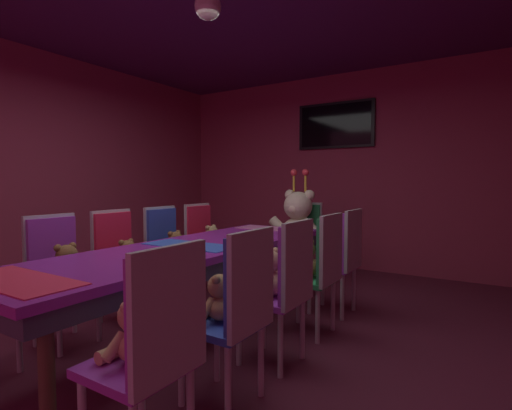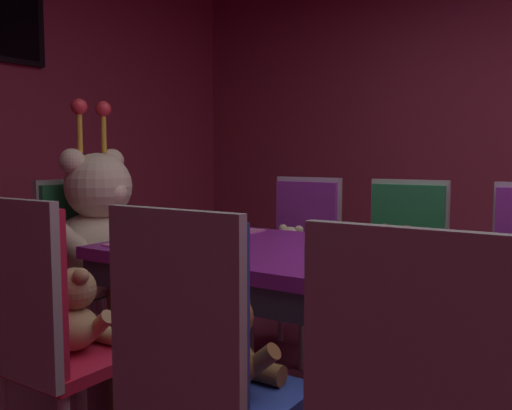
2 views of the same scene
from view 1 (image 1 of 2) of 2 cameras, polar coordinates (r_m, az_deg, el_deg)
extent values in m
plane|color=#591E33|center=(3.33, -9.40, -18.52)|extent=(7.90, 7.90, 0.00)
cube|color=#99334C|center=(5.88, 11.74, 4.88)|extent=(5.20, 0.12, 2.80)
cube|color=#99334C|center=(5.20, -31.58, 4.66)|extent=(0.12, 6.40, 2.80)
cube|color=purple|center=(3.13, -9.53, -6.29)|extent=(0.90, 3.05, 0.05)
cube|color=#33333F|center=(3.15, -9.51, -7.64)|extent=(0.88, 2.99, 0.10)
cylinder|color=#4C3826|center=(4.14, 7.60, -9.13)|extent=(0.07, 0.07, 0.69)
cylinder|color=#4C3826|center=(2.12, -28.11, -22.01)|extent=(0.07, 0.07, 0.69)
cylinder|color=#4C3826|center=(4.50, -1.37, -8.07)|extent=(0.07, 0.07, 0.69)
cube|color=#E52D4C|center=(2.35, -31.44, -9.32)|extent=(0.77, 0.32, 0.01)
cube|color=blue|center=(3.13, -9.53, -5.78)|extent=(0.77, 0.32, 0.01)
cube|color=pink|center=(4.18, 2.42, -3.44)|extent=(0.77, 0.32, 0.01)
cylinder|color=#B2B2B7|center=(3.10, -31.21, -16.49)|extent=(0.04, 0.04, 0.42)
cube|color=purple|center=(3.37, -25.87, -10.69)|extent=(0.40, 0.40, 0.04)
cube|color=purple|center=(3.47, -27.56, -5.78)|extent=(0.05, 0.38, 0.50)
cube|color=#B2B2B7|center=(3.48, -27.74, -5.74)|extent=(0.03, 0.41, 0.55)
cylinder|color=#B2B2B7|center=(3.38, -21.91, -14.56)|extent=(0.04, 0.04, 0.42)
cylinder|color=#B2B2B7|center=(3.22, -26.70, -15.62)|extent=(0.04, 0.04, 0.42)
cylinder|color=#B2B2B7|center=(3.64, -24.94, -13.36)|extent=(0.04, 0.04, 0.42)
cylinder|color=#B2B2B7|center=(3.48, -29.51, -14.23)|extent=(0.04, 0.04, 0.42)
ellipsoid|color=brown|center=(3.34, -25.91, -8.92)|extent=(0.20, 0.20, 0.16)
sphere|color=brown|center=(3.30, -25.82, -6.56)|extent=(0.16, 0.16, 0.16)
sphere|color=#99663C|center=(3.26, -25.31, -6.89)|extent=(0.06, 0.06, 0.06)
sphere|color=brown|center=(3.34, -25.14, -5.42)|extent=(0.06, 0.06, 0.06)
sphere|color=brown|center=(3.28, -26.88, -5.62)|extent=(0.06, 0.06, 0.06)
cylinder|color=brown|center=(3.36, -24.12, -8.54)|extent=(0.05, 0.14, 0.13)
cylinder|color=brown|center=(3.26, -27.02, -8.99)|extent=(0.05, 0.14, 0.13)
cylinder|color=brown|center=(3.28, -23.91, -10.06)|extent=(0.07, 0.15, 0.07)
cylinder|color=brown|center=(3.22, -25.46, -10.33)|extent=(0.07, 0.15, 0.07)
cube|color=red|center=(3.71, -18.29, -9.24)|extent=(0.40, 0.40, 0.04)
cube|color=red|center=(3.80, -20.10, -4.83)|extent=(0.05, 0.38, 0.50)
cube|color=#B2B2B7|center=(3.81, -20.29, -4.80)|extent=(0.03, 0.41, 0.55)
cylinder|color=#B2B2B7|center=(3.75, -14.69, -12.67)|extent=(0.04, 0.04, 0.42)
cylinder|color=#B2B2B7|center=(3.55, -18.58, -13.66)|extent=(0.04, 0.04, 0.42)
cylinder|color=#B2B2B7|center=(3.98, -17.91, -11.77)|extent=(0.04, 0.04, 0.42)
cylinder|color=#B2B2B7|center=(3.79, -21.71, -12.61)|extent=(0.04, 0.04, 0.42)
ellipsoid|color=brown|center=(3.69, -18.31, -7.80)|extent=(0.17, 0.17, 0.14)
sphere|color=brown|center=(3.65, -18.20, -5.94)|extent=(0.14, 0.14, 0.14)
sphere|color=#99663C|center=(3.62, -17.73, -6.18)|extent=(0.05, 0.05, 0.05)
sphere|color=brown|center=(3.69, -17.75, -5.03)|extent=(0.05, 0.05, 0.05)
sphere|color=brown|center=(3.63, -18.99, -5.20)|extent=(0.05, 0.05, 0.05)
cylinder|color=brown|center=(3.71, -16.95, -7.48)|extent=(0.05, 0.12, 0.11)
cylinder|color=brown|center=(3.60, -19.01, -7.84)|extent=(0.05, 0.12, 0.11)
cylinder|color=brown|center=(3.64, -16.62, -8.64)|extent=(0.06, 0.13, 0.06)
cylinder|color=brown|center=(3.58, -17.72, -8.86)|extent=(0.06, 0.13, 0.06)
cube|color=#2D47B2|center=(4.08, -11.77, -8.00)|extent=(0.40, 0.40, 0.04)
cube|color=#2D47B2|center=(4.16, -13.60, -4.02)|extent=(0.05, 0.38, 0.50)
cube|color=#B2B2B7|center=(4.17, -13.81, -4.00)|extent=(0.03, 0.41, 0.55)
cylinder|color=#B2B2B7|center=(4.14, -8.53, -11.06)|extent=(0.04, 0.04, 0.42)
cylinder|color=#B2B2B7|center=(3.91, -11.67, -11.96)|extent=(0.04, 0.04, 0.42)
cylinder|color=#B2B2B7|center=(4.35, -11.78, -10.39)|extent=(0.04, 0.04, 0.42)
cylinder|color=#B2B2B7|center=(4.13, -14.93, -11.16)|extent=(0.04, 0.04, 0.42)
ellipsoid|color=brown|center=(4.06, -11.78, -6.62)|extent=(0.18, 0.18, 0.14)
sphere|color=brown|center=(4.03, -11.64, -4.83)|extent=(0.14, 0.14, 0.14)
sphere|color=#99663C|center=(3.99, -11.13, -5.04)|extent=(0.05, 0.05, 0.05)
sphere|color=brown|center=(4.07, -11.29, -3.97)|extent=(0.05, 0.05, 0.05)
sphere|color=brown|center=(3.99, -12.36, -4.12)|extent=(0.05, 0.05, 0.05)
cylinder|color=brown|center=(4.09, -10.53, -6.31)|extent=(0.05, 0.13, 0.12)
cylinder|color=brown|center=(3.97, -12.31, -6.65)|extent=(0.05, 0.13, 0.12)
cylinder|color=brown|center=(4.02, -10.09, -7.40)|extent=(0.06, 0.13, 0.06)
cylinder|color=brown|center=(3.95, -11.03, -7.59)|extent=(0.06, 0.13, 0.06)
cube|color=red|center=(4.54, -6.59, -6.77)|extent=(0.40, 0.40, 0.04)
cube|color=red|center=(4.62, -8.36, -3.23)|extent=(0.05, 0.38, 0.50)
cube|color=#B2B2B7|center=(4.63, -8.56, -3.21)|extent=(0.03, 0.41, 0.55)
cylinder|color=#B2B2B7|center=(4.62, -3.74, -9.50)|extent=(0.04, 0.04, 0.42)
cylinder|color=#B2B2B7|center=(4.37, -6.24, -10.26)|extent=(0.04, 0.04, 0.42)
cylinder|color=#B2B2B7|center=(4.81, -6.86, -9.00)|extent=(0.04, 0.04, 0.42)
cylinder|color=#B2B2B7|center=(4.57, -9.43, -9.67)|extent=(0.04, 0.04, 0.42)
ellipsoid|color=tan|center=(4.53, -6.60, -5.54)|extent=(0.18, 0.18, 0.14)
sphere|color=tan|center=(4.50, -6.45, -3.93)|extent=(0.14, 0.14, 0.14)
sphere|color=tan|center=(4.47, -5.96, -4.11)|extent=(0.05, 0.05, 0.05)
sphere|color=tan|center=(4.54, -6.19, -3.17)|extent=(0.05, 0.05, 0.05)
sphere|color=tan|center=(4.46, -7.05, -3.30)|extent=(0.05, 0.05, 0.05)
cylinder|color=tan|center=(4.57, -5.53, -5.26)|extent=(0.05, 0.13, 0.12)
cylinder|color=tan|center=(4.43, -6.95, -5.54)|extent=(0.05, 0.13, 0.12)
cylinder|color=tan|center=(4.50, -5.05, -6.20)|extent=(0.06, 0.13, 0.06)
cylinder|color=tan|center=(4.43, -5.80, -6.37)|extent=(0.06, 0.13, 0.06)
cube|color=purple|center=(1.90, -16.89, -21.58)|extent=(0.40, 0.40, 0.04)
cube|color=purple|center=(1.68, -12.89, -15.04)|extent=(0.05, 0.38, 0.50)
cube|color=#B2B2B7|center=(1.67, -12.35, -15.20)|extent=(0.03, 0.41, 0.55)
cylinder|color=#B2B2B7|center=(2.21, -16.32, -24.53)|extent=(0.04, 0.04, 0.42)
ellipsoid|color=tan|center=(1.86, -16.94, -18.87)|extent=(0.17, 0.17, 0.14)
sphere|color=tan|center=(1.83, -17.34, -15.10)|extent=(0.14, 0.14, 0.14)
sphere|color=tan|center=(1.87, -18.31, -15.07)|extent=(0.05, 0.05, 0.05)
sphere|color=tan|center=(1.77, -18.37, -13.97)|extent=(0.05, 0.05, 0.05)
sphere|color=tan|center=(1.84, -15.77, -13.30)|extent=(0.05, 0.05, 0.05)
cylinder|color=tan|center=(1.83, -19.90, -18.84)|extent=(0.05, 0.12, 0.12)
cylinder|color=tan|center=(1.94, -15.64, -17.53)|extent=(0.05, 0.12, 0.12)
cylinder|color=tan|center=(1.94, -20.35, -19.56)|extent=(0.06, 0.13, 0.06)
cylinder|color=tan|center=(1.99, -18.12, -18.89)|extent=(0.06, 0.13, 0.06)
cube|color=#2D47B2|center=(2.30, -5.01, -16.91)|extent=(0.40, 0.40, 0.04)
cube|color=#2D47B2|center=(2.12, -1.10, -11.03)|extent=(0.05, 0.38, 0.50)
cube|color=#B2B2B7|center=(2.11, -0.60, -11.11)|extent=(0.03, 0.41, 0.55)
cylinder|color=#B2B2B7|center=(2.43, 0.72, -21.65)|extent=(0.04, 0.04, 0.42)
cylinder|color=#B2B2B7|center=(2.19, -4.09, -24.59)|extent=(0.04, 0.04, 0.42)
cylinder|color=#B2B2B7|center=(2.60, -5.69, -19.96)|extent=(0.04, 0.04, 0.42)
cylinder|color=#B2B2B7|center=(2.38, -10.83, -22.32)|extent=(0.04, 0.04, 0.42)
ellipsoid|color=#9E7247|center=(2.27, -5.02, -14.69)|extent=(0.17, 0.17, 0.13)
sphere|color=#9E7247|center=(2.25, -5.34, -11.68)|extent=(0.13, 0.13, 0.13)
sphere|color=tan|center=(2.28, -6.27, -11.74)|extent=(0.05, 0.05, 0.05)
sphere|color=#9E7247|center=(2.19, -5.86, -10.73)|extent=(0.05, 0.05, 0.05)
sphere|color=#9E7247|center=(2.27, -4.25, -10.23)|extent=(0.05, 0.05, 0.05)
cylinder|color=#9E7247|center=(2.23, -7.10, -14.72)|extent=(0.05, 0.12, 0.11)
cylinder|color=#9E7247|center=(2.35, -4.44, -13.71)|extent=(0.05, 0.12, 0.11)
cylinder|color=#9E7247|center=(2.32, -7.94, -15.51)|extent=(0.06, 0.13, 0.06)
cylinder|color=#9E7247|center=(2.39, -6.51, -14.97)|extent=(0.06, 0.13, 0.06)
cube|color=purple|center=(2.76, 2.23, -13.47)|extent=(0.40, 0.40, 0.04)
cube|color=purple|center=(2.61, 5.71, -8.34)|extent=(0.05, 0.38, 0.50)
cube|color=#B2B2B7|center=(2.60, 6.14, -8.38)|extent=(0.03, 0.41, 0.55)
cylinder|color=#B2B2B7|center=(2.89, 6.76, -17.46)|extent=(0.04, 0.04, 0.42)
cylinder|color=#B2B2B7|center=(2.63, 3.57, -19.66)|extent=(0.04, 0.04, 0.42)
cylinder|color=#B2B2B7|center=(3.04, 1.07, -16.42)|extent=(0.04, 0.04, 0.42)
cylinder|color=#B2B2B7|center=(2.79, -2.52, -18.30)|extent=(0.04, 0.04, 0.42)
ellipsoid|color=tan|center=(2.73, 2.24, -11.28)|extent=(0.20, 0.20, 0.16)
sphere|color=tan|center=(2.70, 1.91, -8.24)|extent=(0.16, 0.16, 0.16)
sphere|color=tan|center=(2.73, 0.91, -8.37)|extent=(0.06, 0.06, 0.06)
sphere|color=tan|center=(2.63, 1.58, -7.21)|extent=(0.06, 0.06, 0.06)
sphere|color=tan|center=(2.73, 2.89, -6.81)|extent=(0.06, 0.06, 0.06)
cylinder|color=tan|center=(2.66, 0.34, -11.29)|extent=(0.06, 0.14, 0.13)
cylinder|color=tan|center=(2.83, 2.54, -10.41)|extent=(0.06, 0.14, 0.13)
cylinder|color=tan|center=(2.76, -0.75, -12.25)|extent=(0.07, 0.15, 0.07)
cylinder|color=tan|center=(2.85, 0.44, -11.76)|extent=(0.07, 0.15, 0.07)
cube|color=#268C4C|center=(3.29, 7.51, -10.71)|extent=(0.40, 0.40, 0.04)
cube|color=#268C4C|center=(3.16, 10.53, -6.30)|extent=(0.05, 0.38, 0.50)
cube|color=#B2B2B7|center=(3.16, 10.89, -6.33)|extent=(0.03, 0.41, 0.55)
cylinder|color=#B2B2B7|center=(3.43, 11.13, -14.12)|extent=(0.04, 0.04, 0.42)
cylinder|color=#B2B2B7|center=(3.15, 8.96, -15.72)|extent=(0.04, 0.04, 0.42)
cylinder|color=#B2B2B7|center=(3.55, 6.18, -13.46)|extent=(0.04, 0.04, 0.42)
cylinder|color=#B2B2B7|center=(3.28, 3.64, -14.89)|extent=(0.04, 0.04, 0.42)
ellipsoid|color=brown|center=(3.26, 7.52, -8.92)|extent=(0.19, 0.19, 0.15)
sphere|color=brown|center=(3.24, 7.27, -6.48)|extent=(0.15, 0.15, 0.15)
sphere|color=#99663C|center=(3.27, 6.42, -6.61)|extent=(0.06, 0.06, 0.06)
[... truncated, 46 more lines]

